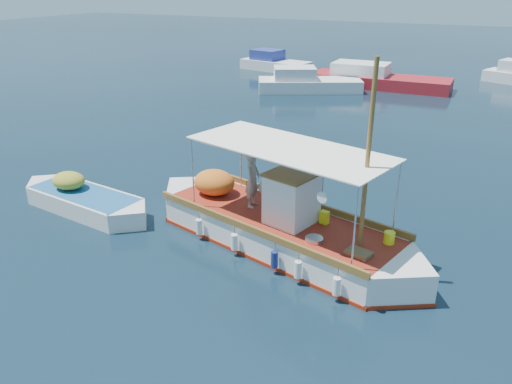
% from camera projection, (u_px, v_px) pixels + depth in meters
% --- Properties ---
extents(ground, '(160.00, 160.00, 0.00)m').
position_uv_depth(ground, '(292.00, 246.00, 14.11)').
color(ground, black).
rests_on(ground, ground).
extents(fishing_caique, '(8.93, 4.15, 5.63)m').
position_uv_depth(fishing_caique, '(276.00, 227.00, 14.08)').
color(fishing_caique, white).
rests_on(fishing_caique, ground).
extents(dinghy, '(5.41, 2.02, 1.33)m').
position_uv_depth(dinghy, '(84.00, 201.00, 16.23)').
color(dinghy, white).
rests_on(dinghy, ground).
extents(bg_boat_nw, '(7.14, 5.16, 1.80)m').
position_uv_depth(bg_boat_nw, '(306.00, 84.00, 33.36)').
color(bg_boat_nw, silver).
rests_on(bg_boat_nw, ground).
extents(bg_boat_n, '(9.41, 2.86, 1.80)m').
position_uv_depth(bg_boat_n, '(376.00, 80.00, 34.64)').
color(bg_boat_n, maroon).
rests_on(bg_boat_n, ground).
extents(bg_boat_far_w, '(6.08, 3.36, 1.80)m').
position_uv_depth(bg_boat_far_w, '(274.00, 64.00, 41.12)').
color(bg_boat_far_w, silver).
rests_on(bg_boat_far_w, ground).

